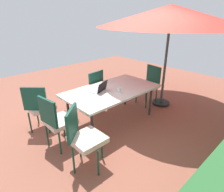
{
  "coord_description": "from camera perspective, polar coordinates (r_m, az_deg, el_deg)",
  "views": [
    {
      "loc": [
        2.48,
        2.65,
        2.18
      ],
      "look_at": [
        0.0,
        0.0,
        0.6
      ],
      "focal_mm": 30.44,
      "sensor_mm": 36.0,
      "label": 1
    }
  ],
  "objects": [
    {
      "name": "patio_umbrella",
      "position": [
        4.67,
        17.23,
        22.04
      ],
      "size": [
        3.28,
        3.28,
        2.37
      ],
      "color": "#4C4C4C",
      "rests_on": "ground_plane"
    },
    {
      "name": "dining_table",
      "position": [
        3.92,
        0.0,
        1.36
      ],
      "size": [
        1.96,
        1.08,
        0.75
      ],
      "color": "white",
      "rests_on": "ground_plane"
    },
    {
      "name": "chair_south",
      "position": [
        4.55,
        -6.0,
        2.4
      ],
      "size": [
        0.48,
        0.49,
        0.98
      ],
      "rotation": [
        0.0,
        0.0,
        0.13
      ],
      "color": "beige",
      "rests_on": "ground_plane"
    },
    {
      "name": "chair_northeast",
      "position": [
        2.85,
        -8.65,
        -11.64
      ],
      "size": [
        0.58,
        0.59,
        0.98
      ],
      "rotation": [
        0.0,
        0.0,
        3.86
      ],
      "color": "beige",
      "rests_on": "ground_plane"
    },
    {
      "name": "cup",
      "position": [
        3.73,
        2.09,
        1.85
      ],
      "size": [
        0.07,
        0.07,
        0.1
      ],
      "primitive_type": "cylinder",
      "color": "white",
      "rests_on": "dining_table"
    },
    {
      "name": "chair_west",
      "position": [
        4.92,
        11.01,
        3.76
      ],
      "size": [
        0.48,
        0.47,
        0.98
      ],
      "rotation": [
        0.0,
        0.0,
        1.45
      ],
      "color": "beige",
      "rests_on": "ground_plane"
    },
    {
      "name": "chair_east",
      "position": [
        3.33,
        -16.22,
        -6.77
      ],
      "size": [
        0.49,
        0.48,
        0.98
      ],
      "rotation": [
        0.0,
        0.0,
        4.86
      ],
      "color": "beige",
      "rests_on": "ground_plane"
    },
    {
      "name": "laptop",
      "position": [
        3.78,
        -3.75,
        1.99
      ],
      "size": [
        0.38,
        0.33,
        0.21
      ],
      "rotation": [
        0.0,
        0.0,
        0.32
      ],
      "color": "#B7B7BC",
      "rests_on": "dining_table"
    },
    {
      "name": "ground_plane",
      "position": [
        4.24,
        0.0,
        -7.59
      ],
      "size": [
        10.0,
        10.0,
        0.02
      ],
      "primitive_type": "cube",
      "color": "#935442"
    },
    {
      "name": "chair_southeast",
      "position": [
        3.93,
        -21.07,
        -2.63
      ],
      "size": [
        0.59,
        0.59,
        0.98
      ],
      "rotation": [
        0.0,
        0.0,
        5.52
      ],
      "color": "beige",
      "rests_on": "ground_plane"
    }
  ]
}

